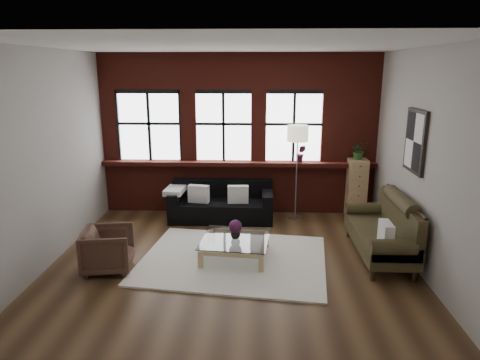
{
  "coord_description": "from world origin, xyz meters",
  "views": [
    {
      "loc": [
        0.36,
        -6.07,
        2.9
      ],
      "look_at": [
        0.1,
        0.6,
        1.15
      ],
      "focal_mm": 32.0,
      "sensor_mm": 36.0,
      "label": 1
    }
  ],
  "objects_px": {
    "vase": "(235,234)",
    "drawer_chest": "(356,188)",
    "armchair": "(108,250)",
    "floor_lamp": "(297,169)",
    "coffee_table": "(235,249)",
    "dark_sofa": "(221,202)",
    "vintage_settee": "(380,227)"
  },
  "relations": [
    {
      "from": "coffee_table",
      "to": "floor_lamp",
      "type": "relative_size",
      "value": 0.51
    },
    {
      "from": "armchair",
      "to": "floor_lamp",
      "type": "relative_size",
      "value": 0.35
    },
    {
      "from": "drawer_chest",
      "to": "vintage_settee",
      "type": "bearing_deg",
      "value": -91.78
    },
    {
      "from": "drawer_chest",
      "to": "floor_lamp",
      "type": "height_order",
      "value": "floor_lamp"
    },
    {
      "from": "armchair",
      "to": "floor_lamp",
      "type": "bearing_deg",
      "value": -60.06
    },
    {
      "from": "dark_sofa",
      "to": "vintage_settee",
      "type": "height_order",
      "value": "vintage_settee"
    },
    {
      "from": "armchair",
      "to": "coffee_table",
      "type": "bearing_deg",
      "value": -84.89
    },
    {
      "from": "vintage_settee",
      "to": "floor_lamp",
      "type": "height_order",
      "value": "floor_lamp"
    },
    {
      "from": "vase",
      "to": "drawer_chest",
      "type": "xyz_separation_m",
      "value": [
        2.31,
        2.07,
        0.18
      ]
    },
    {
      "from": "vase",
      "to": "drawer_chest",
      "type": "height_order",
      "value": "drawer_chest"
    },
    {
      "from": "drawer_chest",
      "to": "floor_lamp",
      "type": "bearing_deg",
      "value": -172.93
    },
    {
      "from": "armchair",
      "to": "drawer_chest",
      "type": "bearing_deg",
      "value": -67.66
    },
    {
      "from": "vintage_settee",
      "to": "armchair",
      "type": "bearing_deg",
      "value": -171.43
    },
    {
      "from": "dark_sofa",
      "to": "armchair",
      "type": "distance_m",
      "value": 2.69
    },
    {
      "from": "armchair",
      "to": "vase",
      "type": "xyz_separation_m",
      "value": [
        1.85,
        0.47,
        0.09
      ]
    },
    {
      "from": "floor_lamp",
      "to": "drawer_chest",
      "type": "bearing_deg",
      "value": 7.07
    },
    {
      "from": "floor_lamp",
      "to": "vase",
      "type": "bearing_deg",
      "value": -119.79
    },
    {
      "from": "coffee_table",
      "to": "vase",
      "type": "height_order",
      "value": "vase"
    },
    {
      "from": "dark_sofa",
      "to": "armchair",
      "type": "xyz_separation_m",
      "value": [
        -1.49,
        -2.24,
        -0.04
      ]
    },
    {
      "from": "armchair",
      "to": "coffee_table",
      "type": "relative_size",
      "value": 0.69
    },
    {
      "from": "armchair",
      "to": "floor_lamp",
      "type": "xyz_separation_m",
      "value": [
        2.95,
        2.38,
        0.68
      ]
    },
    {
      "from": "vintage_settee",
      "to": "floor_lamp",
      "type": "bearing_deg",
      "value": 123.18
    },
    {
      "from": "coffee_table",
      "to": "drawer_chest",
      "type": "bearing_deg",
      "value": 41.82
    },
    {
      "from": "vintage_settee",
      "to": "drawer_chest",
      "type": "bearing_deg",
      "value": 88.22
    },
    {
      "from": "drawer_chest",
      "to": "coffee_table",
      "type": "bearing_deg",
      "value": -138.18
    },
    {
      "from": "drawer_chest",
      "to": "floor_lamp",
      "type": "distance_m",
      "value": 1.29
    },
    {
      "from": "vintage_settee",
      "to": "floor_lamp",
      "type": "distance_m",
      "value": 2.17
    },
    {
      "from": "coffee_table",
      "to": "vase",
      "type": "distance_m",
      "value": 0.25
    },
    {
      "from": "vase",
      "to": "armchair",
      "type": "bearing_deg",
      "value": -165.91
    },
    {
      "from": "coffee_table",
      "to": "vase",
      "type": "relative_size",
      "value": 6.49
    },
    {
      "from": "vintage_settee",
      "to": "floor_lamp",
      "type": "relative_size",
      "value": 0.94
    },
    {
      "from": "vintage_settee",
      "to": "vase",
      "type": "height_order",
      "value": "vintage_settee"
    }
  ]
}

